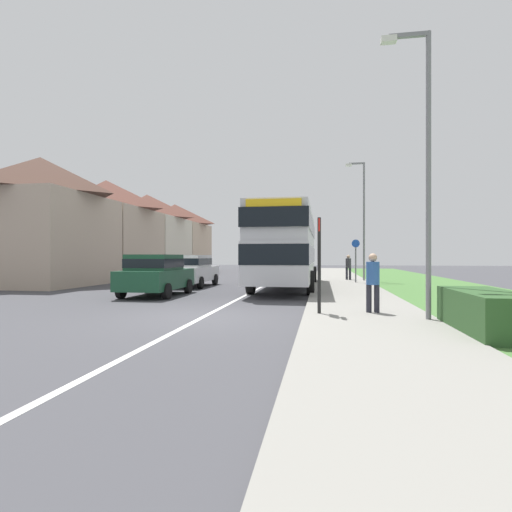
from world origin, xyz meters
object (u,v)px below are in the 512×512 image
(pedestrian_walking_away, at_px, (348,266))
(street_lamp_mid, at_px, (362,213))
(parked_car_white, at_px, (191,269))
(street_lamp_near, at_px, (423,155))
(double_decker_bus, at_px, (287,245))
(bus_stop_sign, at_px, (319,258))
(cycle_route_sign, at_px, (356,259))
(parked_car_dark_green, at_px, (156,273))
(pedestrian_at_stop, at_px, (373,280))

(pedestrian_walking_away, bearing_deg, street_lamp_mid, -36.05)
(parked_car_white, xyz_separation_m, street_lamp_near, (9.10, -10.22, 3.07))
(pedestrian_walking_away, bearing_deg, double_decker_bus, -119.13)
(parked_car_white, height_order, bus_stop_sign, bus_stop_sign)
(cycle_route_sign, bearing_deg, double_decker_bus, -136.48)
(parked_car_dark_green, bearing_deg, double_decker_bus, 42.89)
(double_decker_bus, height_order, parked_car_white, double_decker_bus)
(pedestrian_at_stop, height_order, bus_stop_sign, bus_stop_sign)
(pedestrian_at_stop, distance_m, bus_stop_sign, 1.54)
(pedestrian_at_stop, xyz_separation_m, bus_stop_sign, (-1.39, -0.37, 0.56))
(parked_car_dark_green, bearing_deg, pedestrian_at_stop, -28.89)
(double_decker_bus, bearing_deg, parked_car_dark_green, -137.11)
(parked_car_white, relative_size, street_lamp_mid, 0.60)
(parked_car_white, bearing_deg, cycle_route_sign, 19.05)
(bus_stop_sign, xyz_separation_m, street_lamp_mid, (2.48, 14.63, 2.65))
(pedestrian_at_stop, bearing_deg, street_lamp_mid, 85.61)
(street_lamp_mid, bearing_deg, parked_car_dark_green, -132.11)
(double_decker_bus, distance_m, parked_car_white, 5.20)
(pedestrian_at_stop, bearing_deg, bus_stop_sign, -165.16)
(pedestrian_walking_away, height_order, street_lamp_near, street_lamp_near)
(double_decker_bus, relative_size, bus_stop_sign, 4.29)
(pedestrian_walking_away, bearing_deg, pedestrian_at_stop, -91.21)
(cycle_route_sign, bearing_deg, street_lamp_mid, 74.92)
(parked_car_white, xyz_separation_m, pedestrian_walking_away, (8.37, 5.57, 0.07))
(parked_car_white, height_order, cycle_route_sign, cycle_route_sign)
(pedestrian_at_stop, relative_size, pedestrian_walking_away, 1.00)
(parked_car_dark_green, bearing_deg, bus_stop_sign, -36.01)
(bus_stop_sign, relative_size, street_lamp_near, 0.38)
(double_decker_bus, relative_size, street_lamp_near, 1.63)
(parked_car_white, distance_m, pedestrian_at_stop, 12.28)
(double_decker_bus, xyz_separation_m, street_lamp_near, (4.06, -9.80, 1.83))
(double_decker_bus, xyz_separation_m, pedestrian_at_stop, (3.03, -8.85, -1.17))
(parked_car_dark_green, distance_m, street_lamp_near, 10.81)
(pedestrian_at_stop, relative_size, street_lamp_near, 0.24)
(double_decker_bus, relative_size, parked_car_white, 2.56)
(parked_car_dark_green, height_order, pedestrian_walking_away, pedestrian_walking_away)
(parked_car_dark_green, height_order, parked_car_white, parked_car_dark_green)
(double_decker_bus, xyz_separation_m, parked_car_dark_green, (-4.85, -4.50, -1.23))
(double_decker_bus, height_order, cycle_route_sign, double_decker_bus)
(parked_car_white, xyz_separation_m, bus_stop_sign, (6.67, -9.64, 0.63))
(double_decker_bus, relative_size, cycle_route_sign, 4.43)
(bus_stop_sign, bearing_deg, cycle_route_sign, 81.27)
(double_decker_bus, bearing_deg, pedestrian_at_stop, -71.11)
(parked_car_dark_green, bearing_deg, street_lamp_near, -30.73)
(pedestrian_walking_away, height_order, street_lamp_mid, street_lamp_mid)
(cycle_route_sign, xyz_separation_m, street_lamp_mid, (0.55, 2.03, 2.76))
(parked_car_dark_green, bearing_deg, pedestrian_walking_away, 52.04)
(parked_car_dark_green, distance_m, pedestrian_at_stop, 8.99)
(pedestrian_walking_away, bearing_deg, street_lamp_near, -87.37)
(bus_stop_sign, bearing_deg, pedestrian_at_stop, 14.84)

